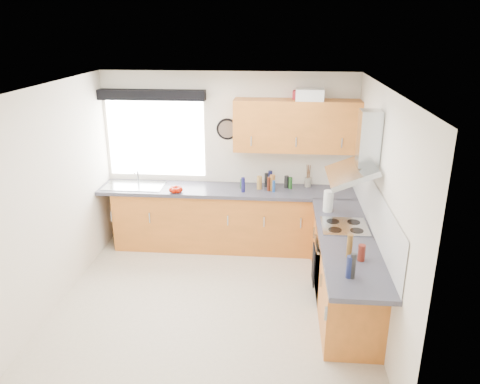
# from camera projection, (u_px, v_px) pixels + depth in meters

# --- Properties ---
(ground_plane) EXTENTS (3.60, 3.60, 0.00)m
(ground_plane) POSITION_uv_depth(u_px,v_px,m) (213.00, 304.00, 5.50)
(ground_plane) COLOR beige
(ceiling) EXTENTS (3.60, 3.60, 0.02)m
(ceiling) POSITION_uv_depth(u_px,v_px,m) (208.00, 88.00, 4.65)
(ceiling) COLOR white
(ceiling) RESTS_ON wall_back
(wall_back) EXTENTS (3.60, 0.02, 2.50)m
(wall_back) POSITION_uv_depth(u_px,v_px,m) (229.00, 160.00, 6.76)
(wall_back) COLOR silver
(wall_back) RESTS_ON ground_plane
(wall_front) EXTENTS (3.60, 0.02, 2.50)m
(wall_front) POSITION_uv_depth(u_px,v_px,m) (174.00, 295.00, 3.39)
(wall_front) COLOR silver
(wall_front) RESTS_ON ground_plane
(wall_left) EXTENTS (0.02, 3.60, 2.50)m
(wall_left) POSITION_uv_depth(u_px,v_px,m) (51.00, 200.00, 5.22)
(wall_left) COLOR silver
(wall_left) RESTS_ON ground_plane
(wall_right) EXTENTS (0.02, 3.60, 2.50)m
(wall_right) POSITION_uv_depth(u_px,v_px,m) (379.00, 210.00, 4.93)
(wall_right) COLOR silver
(wall_right) RESTS_ON ground_plane
(window) EXTENTS (1.40, 0.02, 1.10)m
(window) POSITION_uv_depth(u_px,v_px,m) (156.00, 138.00, 6.74)
(window) COLOR silver
(window) RESTS_ON wall_back
(window_blind) EXTENTS (1.50, 0.18, 0.14)m
(window_blind) POSITION_uv_depth(u_px,v_px,m) (152.00, 95.00, 6.44)
(window_blind) COLOR black
(window_blind) RESTS_ON wall_back
(splashback) EXTENTS (0.01, 3.00, 0.54)m
(splashback) POSITION_uv_depth(u_px,v_px,m) (373.00, 206.00, 5.24)
(splashback) COLOR white
(splashback) RESTS_ON wall_right
(base_cab_back) EXTENTS (3.00, 0.58, 0.86)m
(base_cab_back) POSITION_uv_depth(u_px,v_px,m) (220.00, 219.00, 6.78)
(base_cab_back) COLOR #AC5E20
(base_cab_back) RESTS_ON ground_plane
(base_cab_corner) EXTENTS (0.60, 0.60, 0.86)m
(base_cab_corner) POSITION_uv_depth(u_px,v_px,m) (332.00, 223.00, 6.64)
(base_cab_corner) COLOR #AC5E20
(base_cab_corner) RESTS_ON ground_plane
(base_cab_right) EXTENTS (0.58, 2.10, 0.86)m
(base_cab_right) POSITION_uv_depth(u_px,v_px,m) (344.00, 271.00, 5.37)
(base_cab_right) COLOR #AC5E20
(base_cab_right) RESTS_ON ground_plane
(worktop_back) EXTENTS (3.60, 0.62, 0.05)m
(worktop_back) POSITION_uv_depth(u_px,v_px,m) (226.00, 190.00, 6.61)
(worktop_back) COLOR #32313B
(worktop_back) RESTS_ON base_cab_back
(worktop_right) EXTENTS (0.62, 2.42, 0.05)m
(worktop_right) POSITION_uv_depth(u_px,v_px,m) (348.00, 240.00, 5.08)
(worktop_right) COLOR #32313B
(worktop_right) RESTS_ON base_cab_right
(sink) EXTENTS (0.84, 0.46, 0.10)m
(sink) POSITION_uv_depth(u_px,v_px,m) (134.00, 183.00, 6.69)
(sink) COLOR #9FA8B0
(sink) RESTS_ON worktop_back
(oven) EXTENTS (0.56, 0.58, 0.85)m
(oven) POSITION_uv_depth(u_px,v_px,m) (341.00, 265.00, 5.51)
(oven) COLOR black
(oven) RESTS_ON ground_plane
(hob_plate) EXTENTS (0.52, 0.52, 0.01)m
(hob_plate) POSITION_uv_depth(u_px,v_px,m) (344.00, 226.00, 5.35)
(hob_plate) COLOR #9FA8B0
(hob_plate) RESTS_ON worktop_right
(extractor_hood) EXTENTS (0.52, 0.78, 0.66)m
(extractor_hood) POSITION_uv_depth(u_px,v_px,m) (360.00, 155.00, 5.05)
(extractor_hood) COLOR #9FA8B0
(extractor_hood) RESTS_ON wall_right
(upper_cabinets) EXTENTS (1.70, 0.35, 0.70)m
(upper_cabinets) POSITION_uv_depth(u_px,v_px,m) (296.00, 126.00, 6.34)
(upper_cabinets) COLOR #AC5E20
(upper_cabinets) RESTS_ON wall_back
(washing_machine) EXTENTS (0.53, 0.52, 0.75)m
(washing_machine) POSITION_uv_depth(u_px,v_px,m) (201.00, 222.00, 6.83)
(washing_machine) COLOR silver
(washing_machine) RESTS_ON ground_plane
(wall_clock) EXTENTS (0.31, 0.04, 0.31)m
(wall_clock) POSITION_uv_depth(u_px,v_px,m) (227.00, 129.00, 6.59)
(wall_clock) COLOR black
(wall_clock) RESTS_ON wall_back
(casserole) EXTENTS (0.37, 0.27, 0.15)m
(casserole) POSITION_uv_depth(u_px,v_px,m) (310.00, 94.00, 6.15)
(casserole) COLOR silver
(casserole) RESTS_ON upper_cabinets
(storage_box) EXTENTS (0.26, 0.22, 0.11)m
(storage_box) POSITION_uv_depth(u_px,v_px,m) (302.00, 95.00, 6.28)
(storage_box) COLOR #B3222F
(storage_box) RESTS_ON upper_cabinets
(utensil_pot) EXTENTS (0.10, 0.10, 0.13)m
(utensil_pot) POSITION_uv_depth(u_px,v_px,m) (308.00, 182.00, 6.66)
(utensil_pot) COLOR gray
(utensil_pot) RESTS_ON worktop_back
(kitchen_roll) EXTENTS (0.14, 0.14, 0.27)m
(kitchen_roll) POSITION_uv_depth(u_px,v_px,m) (328.00, 201.00, 5.76)
(kitchen_roll) COLOR silver
(kitchen_roll) RESTS_ON worktop_right
(tomato_cluster) EXTENTS (0.20, 0.20, 0.07)m
(tomato_cluster) POSITION_uv_depth(u_px,v_px,m) (176.00, 189.00, 6.45)
(tomato_cluster) COLOR #A11100
(tomato_cluster) RESTS_ON worktop_back
(jar_0) EXTENTS (0.05, 0.05, 0.17)m
(jar_0) POSITION_uv_depth(u_px,v_px,m) (290.00, 183.00, 6.57)
(jar_0) COLOR #1B4518
(jar_0) RESTS_ON worktop_back
(jar_1) EXTENTS (0.05, 0.05, 0.14)m
(jar_1) POSITION_uv_depth(u_px,v_px,m) (242.00, 184.00, 6.58)
(jar_1) COLOR #143814
(jar_1) RESTS_ON worktop_back
(jar_2) EXTENTS (0.05, 0.05, 0.21)m
(jar_2) POSITION_uv_depth(u_px,v_px,m) (243.00, 185.00, 6.43)
(jar_2) COLOR #17174E
(jar_2) RESTS_ON worktop_back
(jar_3) EXTENTS (0.05, 0.05, 0.20)m
(jar_3) POSITION_uv_depth(u_px,v_px,m) (266.00, 180.00, 6.65)
(jar_3) COLOR black
(jar_3) RESTS_ON worktop_back
(jar_4) EXTENTS (0.08, 0.08, 0.22)m
(jar_4) POSITION_uv_depth(u_px,v_px,m) (272.00, 183.00, 6.49)
(jar_4) COLOR brown
(jar_4) RESTS_ON worktop_back
(jar_5) EXTENTS (0.04, 0.04, 0.16)m
(jar_5) POSITION_uv_depth(u_px,v_px,m) (274.00, 186.00, 6.45)
(jar_5) COLOR navy
(jar_5) RESTS_ON worktop_back
(jar_6) EXTENTS (0.04, 0.04, 0.20)m
(jar_6) POSITION_uv_depth(u_px,v_px,m) (269.00, 184.00, 6.48)
(jar_6) COLOR #4E1D10
(jar_6) RESTS_ON worktop_back
(jar_7) EXTENTS (0.06, 0.06, 0.17)m
(jar_7) POSITION_uv_depth(u_px,v_px,m) (286.00, 182.00, 6.62)
(jar_7) COLOR black
(jar_7) RESTS_ON worktop_back
(jar_8) EXTENTS (0.06, 0.06, 0.22)m
(jar_8) POSITION_uv_depth(u_px,v_px,m) (270.00, 178.00, 6.69)
(jar_8) COLOR #141946
(jar_8) RESTS_ON worktop_back
(jar_9) EXTENTS (0.07, 0.07, 0.19)m
(jar_9) POSITION_uv_depth(u_px,v_px,m) (259.00, 183.00, 6.55)
(jar_9) COLOR olive
(jar_9) RESTS_ON worktop_back
(bottle_0) EXTENTS (0.06, 0.06, 0.24)m
(bottle_0) POSITION_uv_depth(u_px,v_px,m) (350.00, 246.00, 4.62)
(bottle_0) COLOR brown
(bottle_0) RESTS_ON worktop_right
(bottle_1) EXTENTS (0.05, 0.05, 0.25)m
(bottle_1) POSITION_uv_depth(u_px,v_px,m) (353.00, 266.00, 4.23)
(bottle_1) COLOR black
(bottle_1) RESTS_ON worktop_right
(bottle_2) EXTENTS (0.07, 0.07, 0.17)m
(bottle_2) POSITION_uv_depth(u_px,v_px,m) (362.00, 253.00, 4.57)
(bottle_2) COLOR #5C1C13
(bottle_2) RESTS_ON worktop_right
(bottle_3) EXTENTS (0.06, 0.06, 0.21)m
(bottle_3) POSITION_uv_depth(u_px,v_px,m) (350.00, 267.00, 4.25)
(bottle_3) COLOR #161F4C
(bottle_3) RESTS_ON worktop_right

